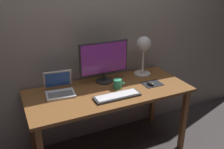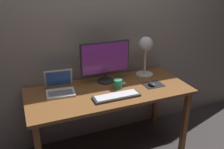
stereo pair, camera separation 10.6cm
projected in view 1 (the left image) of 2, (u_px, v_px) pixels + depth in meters
The scene contains 9 objects.
back_wall at pixel (93, 25), 2.52m from camera, with size 4.80×0.06×2.60m, color gray.
desk at pixel (109, 97), 2.44m from camera, with size 1.60×0.70×0.74m.
monitor at pixel (104, 60), 2.49m from camera, with size 0.52×0.18×0.43m.
keyboard_main at pixel (117, 96), 2.26m from camera, with size 0.44×0.14×0.03m.
laptop at pixel (59, 87), 2.33m from camera, with size 0.29×0.29×0.21m.
desk_lamp at pixel (144, 48), 2.65m from camera, with size 0.19×0.19×0.44m.
mousepad at pixel (152, 84), 2.53m from camera, with size 0.20×0.16×0.00m, color black.
mouse at pixel (151, 83), 2.50m from camera, with size 0.06×0.10×0.03m, color #28282B.
coffee_mug at pixel (118, 84), 2.42m from camera, with size 0.12×0.09×0.09m.
Camera 1 is at (-0.89, -1.97, 1.81)m, focal length 39.26 mm.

